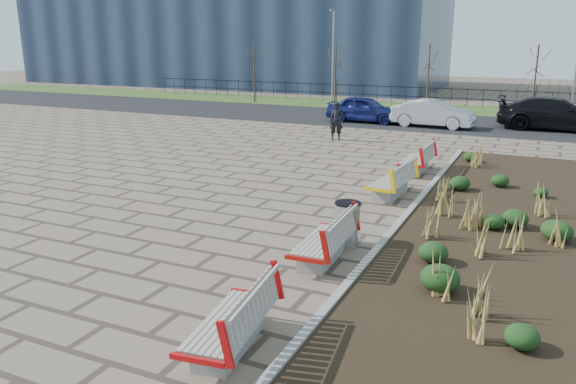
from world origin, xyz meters
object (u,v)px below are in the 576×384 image
at_px(bench_d, 416,158).
at_px(bench_a, 228,318).
at_px(litter_bin, 347,224).
at_px(car_blue, 365,109).
at_px(lamp_west, 333,60).
at_px(car_silver, 433,113).
at_px(pedestrian, 336,121).
at_px(car_black, 555,114).
at_px(bench_b, 322,238).
at_px(bench_c, 391,179).

bearing_deg(bench_d, bench_a, -89.47).
distance_m(bench_a, litter_bin, 4.80).
height_order(car_blue, lamp_west, lamp_west).
bearing_deg(car_blue, car_silver, -93.12).
distance_m(pedestrian, car_silver, 6.39).
xyz_separation_m(pedestrian, car_black, (8.80, 7.13, -0.03)).
bearing_deg(litter_bin, bench_b, -98.47).
relative_size(litter_bin, pedestrian, 0.57).
bearing_deg(bench_b, lamp_west, 107.70).
relative_size(bench_b, litter_bin, 2.17).
height_order(bench_d, pedestrian, pedestrian).
relative_size(bench_a, bench_c, 1.00).
xyz_separation_m(litter_bin, pedestrian, (-4.75, 12.24, 0.36)).
bearing_deg(car_silver, pedestrian, 153.16).
height_order(bench_c, bench_d, same).
relative_size(bench_c, car_silver, 0.51).
relative_size(pedestrian, car_blue, 0.41).
bearing_deg(pedestrian, lamp_west, 92.03).
bearing_deg(car_silver, lamp_west, 55.95).
xyz_separation_m(bench_b, pedestrian, (-4.58, 13.33, 0.34)).
height_order(bench_a, car_silver, car_silver).
relative_size(bench_d, car_black, 0.38).
xyz_separation_m(bench_d, car_blue, (-5.09, 10.44, 0.21)).
relative_size(bench_d, litter_bin, 2.17).
bearing_deg(car_black, bench_b, 166.09).
height_order(bench_b, lamp_west, lamp_west).
height_order(pedestrian, car_silver, pedestrian).
xyz_separation_m(car_blue, lamp_west, (-3.91, 5.48, 2.33)).
relative_size(pedestrian, car_black, 0.31).
distance_m(bench_d, car_black, 12.53).
xyz_separation_m(bench_a, car_blue, (-5.09, 22.82, 0.21)).
height_order(bench_b, bench_c, same).
height_order(litter_bin, car_black, car_black).
bearing_deg(car_blue, pedestrian, -174.59).
relative_size(car_blue, car_silver, 0.98).
xyz_separation_m(bench_d, car_silver, (-1.41, 10.21, 0.20)).
distance_m(bench_a, lamp_west, 29.80).
xyz_separation_m(bench_a, pedestrian, (-4.58, 17.04, 0.34)).
bearing_deg(litter_bin, pedestrian, 111.19).
bearing_deg(car_silver, litter_bin, -172.02).
distance_m(car_silver, lamp_west, 9.78).
bearing_deg(litter_bin, bench_a, -91.94).
xyz_separation_m(bench_c, lamp_west, (-9.00, 19.21, 2.54)).
xyz_separation_m(bench_b, litter_bin, (0.16, 1.09, -0.02)).
bearing_deg(bench_a, bench_d, 82.57).
bearing_deg(bench_c, litter_bin, -82.73).
bearing_deg(bench_d, pedestrian, 135.00).
bearing_deg(pedestrian, car_silver, 40.85).
relative_size(bench_d, pedestrian, 1.25).
relative_size(car_blue, car_black, 0.74).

